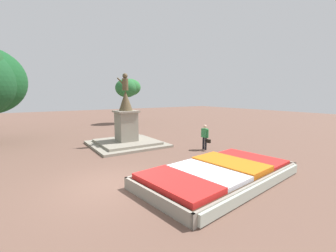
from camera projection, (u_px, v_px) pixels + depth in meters
name	position (u px, v px, depth m)	size (l,w,h in m)	color
ground_plane	(109.00, 185.00, 8.63)	(88.95, 88.95, 0.00)	brown
flower_planter	(219.00, 174.00, 9.11)	(7.17, 4.39, 0.62)	#38281C
statue_monument	(126.00, 132.00, 15.43)	(4.68, 4.68, 4.88)	gray
pedestrian_with_handbag	(205.00, 136.00, 14.13)	(0.28, 0.73, 1.59)	black
park_tree_far_left	(128.00, 88.00, 26.87)	(3.17, 2.82, 5.38)	#4C3823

